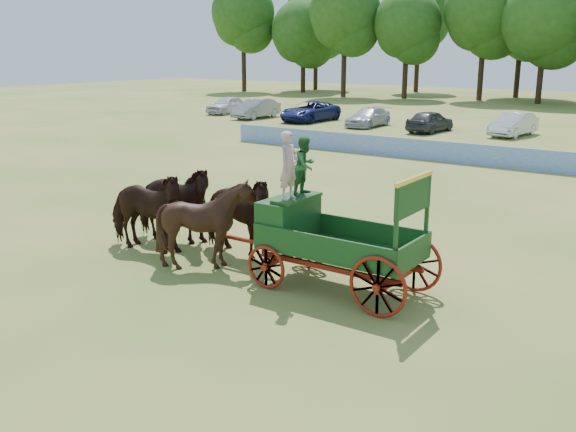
% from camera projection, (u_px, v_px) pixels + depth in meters
% --- Properties ---
extents(ground, '(160.00, 160.00, 0.00)m').
position_uv_depth(ground, '(225.00, 252.00, 18.41)').
color(ground, tan).
rests_on(ground, ground).
extents(horse_lead_left, '(2.99, 1.73, 2.38)m').
position_uv_depth(horse_lead_left, '(145.00, 211.00, 18.17)').
color(horse_lead_left, black).
rests_on(horse_lead_left, ground).
extents(horse_lead_right, '(3.03, 1.88, 2.38)m').
position_uv_depth(horse_lead_right, '(172.00, 204.00, 19.04)').
color(horse_lead_right, black).
rests_on(horse_lead_right, ground).
extents(horse_wheel_left, '(2.32, 2.10, 2.39)m').
position_uv_depth(horse_wheel_left, '(208.00, 224.00, 16.83)').
color(horse_wheel_left, black).
rests_on(horse_wheel_left, ground).
extents(horse_wheel_right, '(2.88, 1.42, 2.38)m').
position_uv_depth(horse_wheel_right, '(235.00, 215.00, 17.71)').
color(horse_wheel_right, black).
rests_on(horse_wheel_right, ground).
extents(farm_dray, '(6.00, 2.00, 3.78)m').
position_uv_depth(farm_dray, '(315.00, 221.00, 15.53)').
color(farm_dray, maroon).
rests_on(farm_dray, ground).
extents(sponsor_banner, '(26.00, 0.08, 1.05)m').
position_uv_depth(sponsor_banner, '(437.00, 151.00, 33.09)').
color(sponsor_banner, '#2053B0').
rests_on(sponsor_banner, ground).
extents(parked_cars, '(52.59, 7.18, 1.65)m').
position_uv_depth(parked_cars, '(517.00, 125.00, 42.42)').
color(parked_cars, silver).
rests_on(parked_cars, ground).
extents(treeline, '(92.42, 22.46, 15.40)m').
position_uv_depth(treeline, '(567.00, 10.00, 66.46)').
color(treeline, '#382314').
rests_on(treeline, ground).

